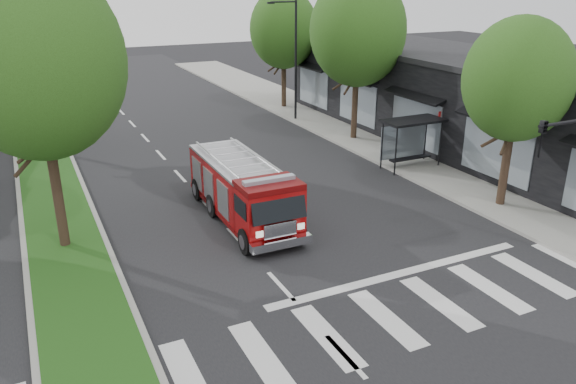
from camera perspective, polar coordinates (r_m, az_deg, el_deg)
name	(u,v)px	position (r m, az deg, el deg)	size (l,w,h in m)	color
ground	(281,286)	(18.43, -0.71, -9.57)	(140.00, 140.00, 0.00)	black
sidewalk_right	(406,154)	(32.41, 11.92, 3.85)	(5.00, 80.00, 0.15)	gray
median	(44,158)	(33.70, -23.58, 3.18)	(3.00, 50.00, 0.15)	gray
storefront_row	(472,104)	(34.70, 18.21, 8.52)	(8.00, 30.00, 5.00)	black
bus_shelter	(411,130)	(29.71, 12.34, 6.20)	(3.20, 1.60, 2.61)	black
tree_right_near	(518,80)	(24.80, 22.31, 10.49)	(4.40, 4.40, 8.05)	black
tree_right_mid	(358,31)	(33.85, 7.12, 15.94)	(5.60, 5.60, 9.72)	black
tree_right_far	(284,29)	(42.64, -0.45, 16.22)	(5.00, 5.00, 8.73)	black
tree_median_near	(37,61)	(20.56, -24.18, 12.06)	(5.80, 5.80, 10.16)	black
tree_median_far	(22,35)	(34.52, -25.37, 14.26)	(5.60, 5.60, 9.72)	black
streetlight_right_far	(294,55)	(38.70, 0.59, 13.71)	(2.11, 0.20, 8.00)	black
fire_engine	(243,190)	(22.87, -4.64, 0.20)	(2.41, 7.72, 2.67)	#530405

